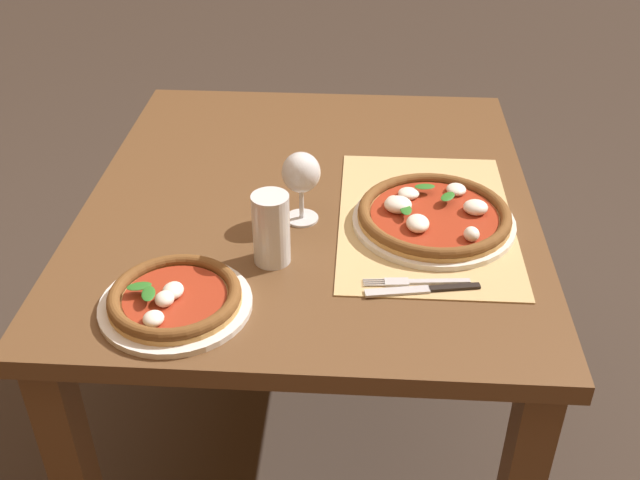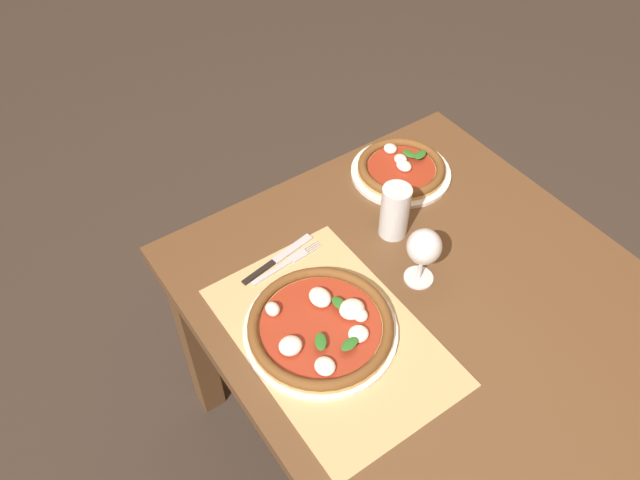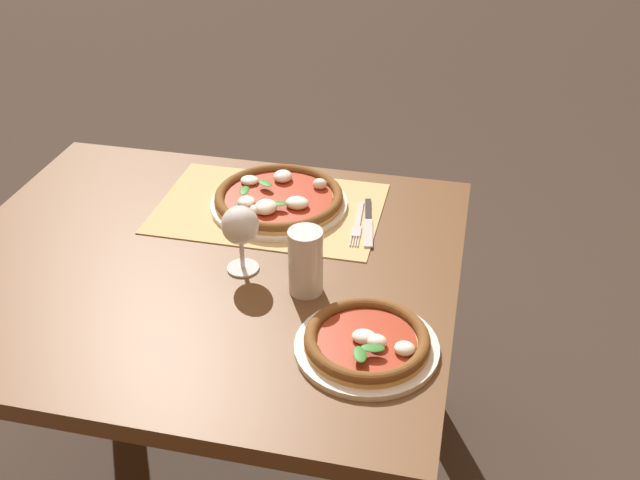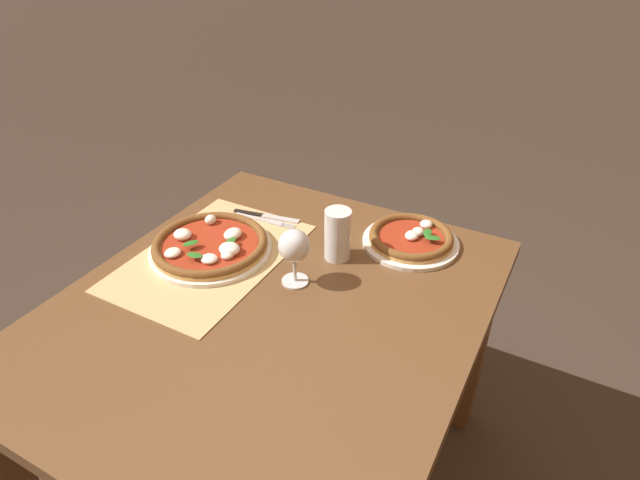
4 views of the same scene
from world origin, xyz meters
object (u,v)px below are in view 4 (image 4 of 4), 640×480
at_px(pizza_near, 210,245).
at_px(wine_glass, 294,248).
at_px(pint_glass, 338,235).
at_px(fork, 265,220).
at_px(knife, 266,216).
at_px(pizza_far, 411,238).

distance_m(pizza_near, wine_glass, 0.29).
relative_size(pint_glass, fork, 0.72).
bearing_deg(fork, pizza_near, -12.21).
bearing_deg(fork, pint_glass, 77.60).
bearing_deg(knife, pizza_near, -8.31).
xyz_separation_m(wine_glass, fork, (-0.21, -0.23, -0.10)).
distance_m(pizza_near, knife, 0.23).
height_order(pizza_far, knife, pizza_far).
xyz_separation_m(pizza_far, wine_glass, (0.31, -0.20, 0.09)).
bearing_deg(knife, pint_glass, 73.70).
relative_size(pizza_far, fork, 1.36).
bearing_deg(wine_glass, knife, -134.26).
height_order(pizza_far, fork, pizza_far).
xyz_separation_m(pizza_near, wine_glass, (0.01, 0.28, 0.08)).
distance_m(wine_glass, fork, 0.33).
distance_m(wine_glass, knife, 0.35).
bearing_deg(knife, pizza_far, 99.26).
xyz_separation_m(wine_glass, pint_glass, (-0.15, 0.04, -0.04)).
height_order(pint_glass, knife, pint_glass).
bearing_deg(pizza_near, fork, 167.79).
relative_size(wine_glass, fork, 0.77).
height_order(wine_glass, fork, wine_glass).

